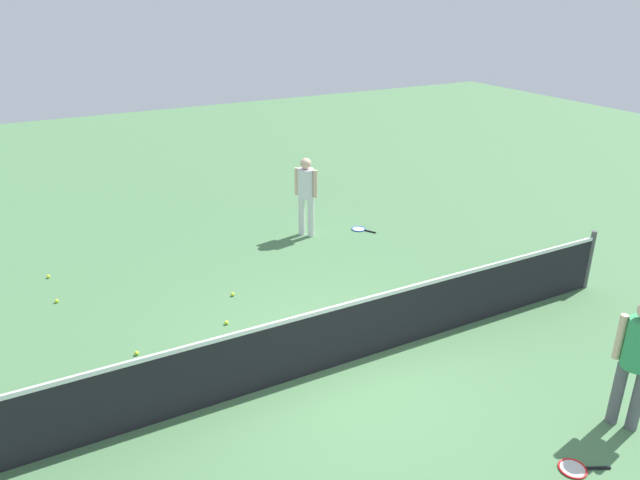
{
  "coord_description": "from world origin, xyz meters",
  "views": [
    {
      "loc": [
        3.62,
        6.13,
        4.95
      ],
      "look_at": [
        -0.87,
        -2.24,
        0.9
      ],
      "focal_mm": 33.66,
      "sensor_mm": 36.0,
      "label": 1
    }
  ],
  "objects_px": {
    "tennis_ball_stray_left": "(137,353)",
    "tennis_racket_far_player": "(575,468)",
    "tennis_ball_near_player": "(233,294)",
    "tennis_ball_baseline": "(57,301)",
    "tennis_racket_near_player": "(360,229)",
    "tennis_ball_midcourt": "(48,276)",
    "player_far_side": "(637,355)",
    "tennis_ball_by_net": "(226,323)",
    "player_near_side": "(306,190)"
  },
  "relations": [
    {
      "from": "player_near_side",
      "to": "tennis_ball_baseline",
      "type": "relative_size",
      "value": 25.76
    },
    {
      "from": "tennis_ball_stray_left",
      "to": "player_near_side",
      "type": "bearing_deg",
      "value": -145.76
    },
    {
      "from": "tennis_racket_near_player",
      "to": "tennis_ball_baseline",
      "type": "height_order",
      "value": "tennis_ball_baseline"
    },
    {
      "from": "player_near_side",
      "to": "tennis_ball_near_player",
      "type": "relative_size",
      "value": 25.76
    },
    {
      "from": "player_near_side",
      "to": "tennis_ball_baseline",
      "type": "xyz_separation_m",
      "value": [
        5.07,
        0.66,
        -0.98
      ]
    },
    {
      "from": "tennis_racket_near_player",
      "to": "player_far_side",
      "type": "bearing_deg",
      "value": 85.7
    },
    {
      "from": "tennis_ball_midcourt",
      "to": "player_far_side",
      "type": "bearing_deg",
      "value": 127.15
    },
    {
      "from": "tennis_ball_near_player",
      "to": "tennis_ball_baseline",
      "type": "bearing_deg",
      "value": -23.57
    },
    {
      "from": "player_far_side",
      "to": "tennis_ball_near_player",
      "type": "relative_size",
      "value": 25.76
    },
    {
      "from": "player_near_side",
      "to": "tennis_ball_midcourt",
      "type": "bearing_deg",
      "value": -4.54
    },
    {
      "from": "tennis_ball_near_player",
      "to": "tennis_ball_midcourt",
      "type": "distance_m",
      "value": 3.54
    },
    {
      "from": "player_near_side",
      "to": "tennis_ball_near_player",
      "type": "bearing_deg",
      "value": 37.9
    },
    {
      "from": "player_far_side",
      "to": "tennis_ball_midcourt",
      "type": "relative_size",
      "value": 25.76
    },
    {
      "from": "tennis_ball_by_net",
      "to": "player_near_side",
      "type": "bearing_deg",
      "value": -136.08
    },
    {
      "from": "tennis_ball_near_player",
      "to": "tennis_ball_baseline",
      "type": "xyz_separation_m",
      "value": [
        2.71,
        -1.18,
        0.0
      ]
    },
    {
      "from": "tennis_ball_near_player",
      "to": "tennis_ball_stray_left",
      "type": "bearing_deg",
      "value": 29.09
    },
    {
      "from": "player_far_side",
      "to": "tennis_ball_near_player",
      "type": "height_order",
      "value": "player_far_side"
    },
    {
      "from": "tennis_racket_near_player",
      "to": "tennis_ball_baseline",
      "type": "bearing_deg",
      "value": 3.51
    },
    {
      "from": "tennis_racket_far_player",
      "to": "tennis_ball_midcourt",
      "type": "xyz_separation_m",
      "value": [
        4.66,
        -7.84,
        0.02
      ]
    },
    {
      "from": "tennis_racket_far_player",
      "to": "tennis_ball_baseline",
      "type": "distance_m",
      "value": 8.21
    },
    {
      "from": "player_near_side",
      "to": "tennis_ball_near_player",
      "type": "distance_m",
      "value": 3.15
    },
    {
      "from": "tennis_ball_by_net",
      "to": "tennis_ball_stray_left",
      "type": "bearing_deg",
      "value": 7.69
    },
    {
      "from": "tennis_ball_near_player",
      "to": "tennis_ball_midcourt",
      "type": "bearing_deg",
      "value": -39.38
    },
    {
      "from": "player_near_side",
      "to": "tennis_racket_far_player",
      "type": "relative_size",
      "value": 2.84
    },
    {
      "from": "tennis_racket_near_player",
      "to": "tennis_ball_stray_left",
      "type": "xyz_separation_m",
      "value": [
        5.4,
        2.6,
        0.02
      ]
    },
    {
      "from": "tennis_ball_stray_left",
      "to": "tennis_racket_far_player",
      "type": "bearing_deg",
      "value": 129.72
    },
    {
      "from": "player_near_side",
      "to": "tennis_ball_by_net",
      "type": "relative_size",
      "value": 25.76
    },
    {
      "from": "tennis_racket_near_player",
      "to": "tennis_racket_far_player",
      "type": "relative_size",
      "value": 0.99
    },
    {
      "from": "player_far_side",
      "to": "tennis_ball_near_player",
      "type": "distance_m",
      "value": 6.21
    },
    {
      "from": "tennis_racket_far_player",
      "to": "tennis_ball_baseline",
      "type": "xyz_separation_m",
      "value": [
        4.63,
        -6.78,
        0.02
      ]
    },
    {
      "from": "player_far_side",
      "to": "tennis_ball_by_net",
      "type": "xyz_separation_m",
      "value": [
        3.44,
        -4.5,
        -0.98
      ]
    },
    {
      "from": "player_far_side",
      "to": "tennis_ball_midcourt",
      "type": "xyz_separation_m",
      "value": [
        5.75,
        -7.59,
        -0.98
      ]
    },
    {
      "from": "player_near_side",
      "to": "tennis_ball_stray_left",
      "type": "distance_m",
      "value": 5.2
    },
    {
      "from": "player_near_side",
      "to": "tennis_racket_near_player",
      "type": "relative_size",
      "value": 2.87
    },
    {
      "from": "tennis_ball_near_player",
      "to": "tennis_ball_by_net",
      "type": "relative_size",
      "value": 1.0
    },
    {
      "from": "tennis_racket_near_player",
      "to": "tennis_ball_baseline",
      "type": "relative_size",
      "value": 8.98
    },
    {
      "from": "tennis_racket_near_player",
      "to": "tennis_ball_near_player",
      "type": "xyz_separation_m",
      "value": [
        3.54,
        1.56,
        0.02
      ]
    },
    {
      "from": "player_near_side",
      "to": "tennis_ball_near_player",
      "type": "height_order",
      "value": "player_near_side"
    },
    {
      "from": "player_near_side",
      "to": "tennis_racket_far_player",
      "type": "distance_m",
      "value": 7.51
    },
    {
      "from": "player_near_side",
      "to": "tennis_ball_baseline",
      "type": "distance_m",
      "value": 5.21
    },
    {
      "from": "tennis_racket_far_player",
      "to": "tennis_ball_near_player",
      "type": "xyz_separation_m",
      "value": [
        1.92,
        -5.59,
        0.02
      ]
    },
    {
      "from": "tennis_ball_by_net",
      "to": "tennis_ball_baseline",
      "type": "distance_m",
      "value": 3.05
    },
    {
      "from": "tennis_ball_midcourt",
      "to": "tennis_ball_by_net",
      "type": "bearing_deg",
      "value": 126.85
    },
    {
      "from": "tennis_racket_far_player",
      "to": "player_far_side",
      "type": "bearing_deg",
      "value": -167.1
    },
    {
      "from": "tennis_racket_far_player",
      "to": "tennis_ball_near_player",
      "type": "bearing_deg",
      "value": -71.03
    },
    {
      "from": "tennis_ball_near_player",
      "to": "tennis_ball_midcourt",
      "type": "height_order",
      "value": "same"
    },
    {
      "from": "player_far_side",
      "to": "tennis_ball_by_net",
      "type": "relative_size",
      "value": 25.76
    },
    {
      "from": "player_near_side",
      "to": "tennis_ball_baseline",
      "type": "height_order",
      "value": "player_near_side"
    },
    {
      "from": "tennis_ball_near_player",
      "to": "tennis_racket_near_player",
      "type": "bearing_deg",
      "value": -156.14
    },
    {
      "from": "player_far_side",
      "to": "tennis_racket_far_player",
      "type": "distance_m",
      "value": 1.5
    }
  ]
}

